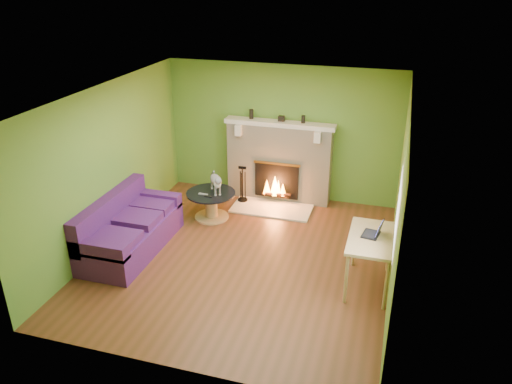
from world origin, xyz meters
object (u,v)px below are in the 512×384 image
coffee_table (211,203)px  desk (371,243)px  sofa (128,230)px  cat (216,182)px

coffee_table → desk: (2.92, -1.37, 0.42)m
sofa → coffee_table: bearing=57.8°
coffee_table → desk: size_ratio=0.82×
sofa → cat: bearing=56.4°
coffee_table → sofa: bearing=-122.2°
desk → cat: cat is taller
sofa → cat: (0.97, 1.46, 0.35)m
coffee_table → cat: cat is taller
desk → cat: 3.18m
sofa → desk: 3.82m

